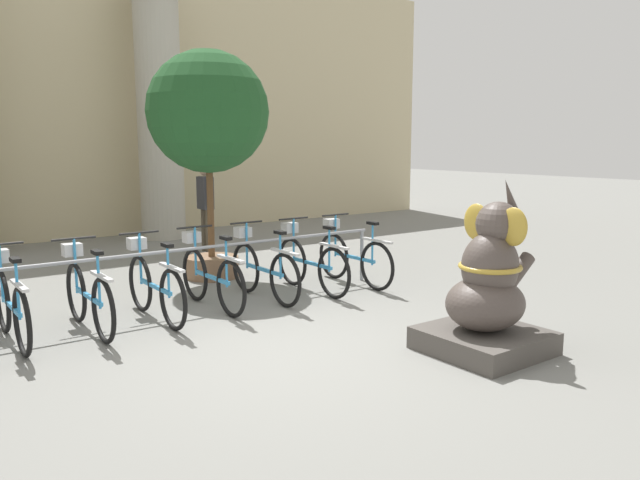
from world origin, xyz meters
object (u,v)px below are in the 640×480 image
Objects in this scene: bicycle_2 at (88,295)px; bicycle_6 at (311,262)px; bicycle_5 at (263,269)px; elephant_statue at (488,294)px; person_pedestrian at (205,200)px; bicycle_1 at (11,304)px; bicycle_7 at (353,256)px; potted_tree at (208,117)px; bicycle_3 at (154,285)px; bicycle_4 at (211,276)px.

bicycle_6 is (2.99, 0.05, 0.00)m from bicycle_2.
elephant_statue is at bearing -77.19° from bicycle_5.
bicycle_5 is 1.01× the size of person_pedestrian.
elephant_statue is at bearing -39.46° from bicycle_1.
bicycle_2 is at bearing -179.18° from bicycle_7.
potted_tree reaches higher than bicycle_2.
bicycle_3 is 1.01× the size of person_pedestrian.
person_pedestrian is (3.25, 3.75, 0.57)m from bicycle_2.
bicycle_1 is 3.74m from bicycle_6.
bicycle_3 is at bearing 0.19° from bicycle_2.
potted_tree is (-0.63, 4.65, 1.81)m from elephant_statue.
bicycle_2 is 1.00× the size of bicycle_5.
elephant_statue reaches higher than person_pedestrian.
bicycle_4 is 4.11m from person_pedestrian.
elephant_statue is (2.19, -2.98, 0.17)m from bicycle_3.
bicycle_5 is at bearing 179.30° from bicycle_7.
bicycle_1 and bicycle_5 have the same top height.
elephant_statue reaches higher than bicycle_6.
potted_tree is (0.07, 1.60, 1.98)m from bicycle_5.
bicycle_1 is 1.00× the size of bicycle_6.
bicycle_4 is 1.00× the size of bicycle_6.
bicycle_2 is 4.19m from elephant_statue.
potted_tree is at bearing 27.79° from bicycle_1.
bicycle_4 is at bearing 179.22° from bicycle_6.
bicycle_4 is 1.01× the size of person_pedestrian.
bicycle_2 is at bearing -179.81° from bicycle_3.
bicycle_7 is 3.77m from person_pedestrian.
bicycle_2 and bicycle_3 have the same top height.
bicycle_2 is 3.74m from bicycle_7.
bicycle_5 is at bearing -92.46° from potted_tree.
bicycle_4 is 2.67m from potted_tree.
bicycle_6 is 3.04m from elephant_statue.
bicycle_4 is 2.24m from bicycle_7.
potted_tree is (0.82, 1.59, 1.98)m from bicycle_4.
bicycle_3 is (0.75, 0.00, 0.00)m from bicycle_2.
bicycle_3 is at bearing -178.70° from bicycle_6.
person_pedestrian reaches higher than bicycle_1.
person_pedestrian is at bearing 74.70° from bicycle_5.
bicycle_3 is 3.70m from elephant_statue.
bicycle_1 is 1.01× the size of person_pedestrian.
bicycle_2 is 1.50m from bicycle_4.
elephant_statue is at bearing -64.73° from bicycle_4.
bicycle_5 is at bearing -0.17° from bicycle_4.
bicycle_5 is (1.50, 0.07, 0.00)m from bicycle_3.
bicycle_4 is 0.75m from bicycle_5.
person_pedestrian is (-0.49, 3.69, 0.57)m from bicycle_7.
bicycle_5 is 3.85m from person_pedestrian.
person_pedestrian reaches higher than bicycle_4.
bicycle_1 and bicycle_3 have the same top height.
bicycle_7 is (1.50, -0.02, 0.00)m from bicycle_5.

